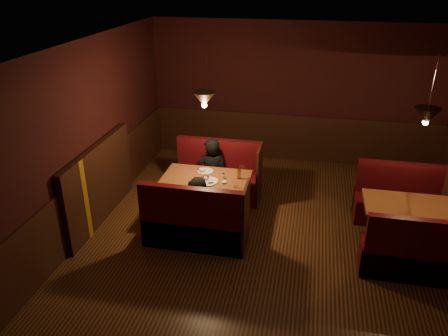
% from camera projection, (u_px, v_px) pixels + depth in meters
% --- Properties ---
extents(room, '(6.02, 7.02, 2.92)m').
position_uv_depth(room, '(260.00, 186.00, 6.09)').
color(room, '#371D0F').
rests_on(room, ground).
extents(main_table, '(1.40, 0.85, 0.98)m').
position_uv_depth(main_table, '(207.00, 187.00, 7.09)').
color(main_table, brown).
rests_on(main_table, ground).
extents(main_bench_far, '(1.54, 0.55, 1.05)m').
position_uv_depth(main_bench_far, '(218.00, 179.00, 7.90)').
color(main_bench_far, '#501015').
rests_on(main_bench_far, ground).
extents(main_bench_near, '(1.54, 0.55, 1.05)m').
position_uv_depth(main_bench_near, '(195.00, 226.00, 6.48)').
color(main_bench_near, '#501015').
rests_on(main_bench_near, ground).
extents(second_table, '(1.24, 0.79, 0.70)m').
position_uv_depth(second_table, '(406.00, 215.00, 6.41)').
color(second_table, brown).
rests_on(second_table, ground).
extents(second_bench_far, '(1.37, 0.51, 0.98)m').
position_uv_depth(second_bench_far, '(398.00, 203.00, 7.15)').
color(second_bench_far, '#501015').
rests_on(second_bench_far, ground).
extents(second_bench_near, '(1.37, 0.51, 0.98)m').
position_uv_depth(second_bench_near, '(415.00, 257.00, 5.83)').
color(second_bench_near, '#501015').
rests_on(second_bench_near, ground).
extents(diner_a, '(0.60, 0.43, 1.54)m').
position_uv_depth(diner_a, '(212.00, 161.00, 7.57)').
color(diner_a, black).
rests_on(diner_a, ground).
extents(diner_b, '(0.73, 0.60, 1.39)m').
position_uv_depth(diner_b, '(200.00, 200.00, 6.47)').
color(diner_b, black).
rests_on(diner_b, ground).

